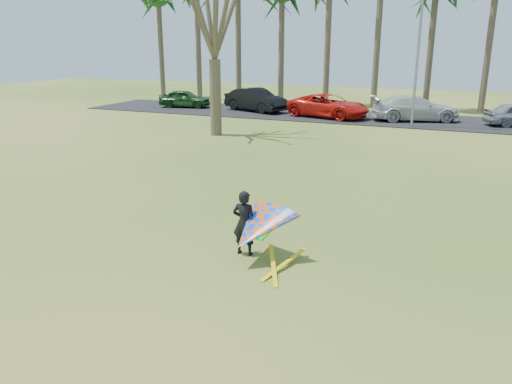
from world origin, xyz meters
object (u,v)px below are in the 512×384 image
at_px(car_0, 185,99).
at_px(car_1, 256,100).
at_px(bare_tree_left, 213,7).
at_px(kite_flyer, 256,227).
at_px(car_2, 328,106).
at_px(streetlight, 421,53).
at_px(car_3, 415,108).

bearing_deg(car_0, car_1, -101.06).
relative_size(bare_tree_left, kite_flyer, 4.06).
bearing_deg(car_2, streetlight, -92.77).
height_order(bare_tree_left, car_3, bare_tree_left).
distance_m(bare_tree_left, kite_flyer, 18.36).
bearing_deg(car_2, car_0, 101.18).
xyz_separation_m(car_1, car_3, (11.70, -0.32, -0.03)).
distance_m(car_1, car_3, 11.70).
height_order(car_0, car_1, car_1).
bearing_deg(streetlight, car_2, 161.54).
bearing_deg(streetlight, kite_flyer, -93.51).
bearing_deg(car_3, car_1, 68.27).
relative_size(car_1, car_2, 0.91).
xyz_separation_m(car_2, car_3, (5.74, 0.70, 0.03)).
height_order(car_3, kite_flyer, kite_flyer).
bearing_deg(car_2, kite_flyer, -153.23).
height_order(bare_tree_left, car_2, bare_tree_left).
distance_m(streetlight, car_3, 4.50).
height_order(streetlight, kite_flyer, streetlight).
relative_size(car_1, kite_flyer, 2.18).
height_order(car_1, kite_flyer, kite_flyer).
relative_size(car_0, kite_flyer, 1.72).
bearing_deg(car_0, car_2, -106.14).
distance_m(bare_tree_left, car_3, 15.10).
bearing_deg(car_0, bare_tree_left, -152.87).
height_order(bare_tree_left, kite_flyer, bare_tree_left).
bearing_deg(car_3, bare_tree_left, 114.37).
bearing_deg(bare_tree_left, kite_flyer, -59.43).
height_order(car_0, car_3, car_3).
bearing_deg(car_2, car_1, 95.99).
bearing_deg(streetlight, car_3, 96.05).
distance_m(car_1, kite_flyer, 27.13).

